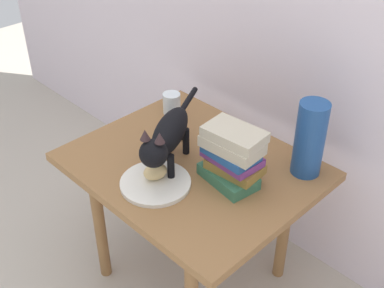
% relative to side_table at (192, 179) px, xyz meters
% --- Properties ---
extents(ground_plane, '(6.00, 6.00, 0.00)m').
position_rel_side_table_xyz_m(ground_plane, '(0.00, 0.00, -0.49)').
color(ground_plane, '#B2A899').
extents(side_table, '(0.81, 0.66, 0.56)m').
position_rel_side_table_xyz_m(side_table, '(0.00, 0.00, 0.00)').
color(side_table, olive).
rests_on(side_table, ground).
extents(plate, '(0.23, 0.23, 0.01)m').
position_rel_side_table_xyz_m(plate, '(-0.00, -0.17, 0.08)').
color(plate, silver).
rests_on(plate, side_table).
extents(bread_roll, '(0.08, 0.09, 0.05)m').
position_rel_side_table_xyz_m(bread_roll, '(-0.01, -0.15, 0.11)').
color(bread_roll, '#E0BC7A').
rests_on(bread_roll, plate).
extents(cat, '(0.26, 0.43, 0.23)m').
position_rel_side_table_xyz_m(cat, '(-0.03, -0.08, 0.20)').
color(cat, black).
rests_on(cat, side_table).
extents(book_stack, '(0.21, 0.15, 0.20)m').
position_rel_side_table_xyz_m(book_stack, '(0.16, 0.02, 0.17)').
color(book_stack, '#336B4C').
rests_on(book_stack, side_table).
extents(green_vase, '(0.10, 0.10, 0.26)m').
position_rel_side_table_xyz_m(green_vase, '(0.30, 0.24, 0.20)').
color(green_vase, navy).
rests_on(green_vase, side_table).
extents(candle_jar, '(0.07, 0.07, 0.08)m').
position_rel_side_table_xyz_m(candle_jar, '(-0.29, 0.18, 0.11)').
color(candle_jar, silver).
rests_on(candle_jar, side_table).
extents(tv_remote, '(0.16, 0.10, 0.02)m').
position_rel_side_table_xyz_m(tv_remote, '(-0.19, 0.10, 0.08)').
color(tv_remote, black).
rests_on(tv_remote, side_table).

